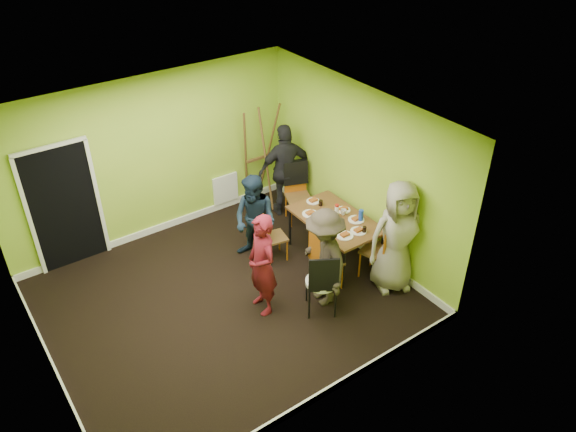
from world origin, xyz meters
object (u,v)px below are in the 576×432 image
Objects in this scene: easel at (260,156)px; blue_bottle at (361,215)px; thermos at (337,212)px; person_front_end at (397,237)px; chair_bentwood at (322,281)px; chair_left_near at (322,257)px; person_back_end at (286,170)px; dining_table at (335,221)px; person_standing at (262,265)px; person_left_far at (255,220)px; chair_back_end at (296,179)px; chair_left_far at (270,234)px; orange_bottle at (328,211)px; chair_front_end at (383,247)px; person_left_near at (324,258)px.

easel is 2.43m from blue_bottle.
thermos is 0.11× the size of person_front_end.
thermos is (0.07, -2.11, -0.10)m from easel.
chair_bentwood is at bearing -164.09° from person_front_end.
chair_left_near is 2.22m from person_back_end.
person_standing is at bearing -167.15° from dining_table.
easel is at bearing 90.80° from dining_table.
chair_back_end is at bearing 96.22° from person_left_far.
person_front_end reaches higher than chair_left_far.
chair_left_far is at bearing -118.10° from easel.
chair_bentwood is 0.62× the size of person_back_end.
blue_bottle is at bearing 111.04° from chair_left_near.
thermos is 1.29m from person_left_far.
person_left_far reaches higher than dining_table.
chair_bentwood is at bearing -29.66° from chair_left_near.
easel is at bearing 97.31° from blue_bottle.
chair_bentwood reaches higher than thermos.
orange_bottle is at bearing 99.85° from chair_back_end.
person_front_end is at bearing -84.56° from easel.
person_left_far is 0.88× the size of person_back_end.
chair_bentwood is 1.62m from person_left_far.
person_standing is at bearing 147.94° from chair_front_end.
person_front_end is (0.06, -2.44, 0.14)m from chair_back_end.
chair_back_end is 2.22m from chair_front_end.
person_standing is (-1.90, -0.09, -0.06)m from blue_bottle.
easel is 1.80m from person_left_far.
chair_back_end is at bearing 165.63° from person_left_near.
person_left_near is at bearing 81.57° from person_back_end.
easel is 1.27× the size of person_left_far.
person_back_end is (0.15, 1.58, 0.17)m from dining_table.
chair_back_end is 1.00× the size of chair_bentwood.
chair_left_far is 2.02m from person_front_end.
person_standing is at bearing -101.98° from person_left_near.
chair_front_end reaches higher than thermos.
easel is at bearing 104.17° from chair_bentwood.
blue_bottle is at bearing 65.20° from chair_left_far.
dining_table is 1.41× the size of chair_bentwood.
person_left_near is (-1.02, -2.10, 0.02)m from chair_back_end.
chair_left_near reaches higher than chair_left_far.
chair_bentwood is (-0.36, -0.45, 0.02)m from chair_left_near.
blue_bottle is 1.17m from person_left_near.
chair_left_near is 0.94× the size of chair_back_end.
person_left_near is at bearing 13.93° from chair_left_far.
chair_left_far is 0.57× the size of person_left_far.
chair_bentwood is at bearing -137.12° from thermos.
person_left_far reaches higher than chair_front_end.
dining_table is 0.81m from chair_left_near.
easel is 10.01× the size of blue_bottle.
orange_bottle is 0.05× the size of person_left_near.
person_front_end is at bearing -75.57° from dining_table.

